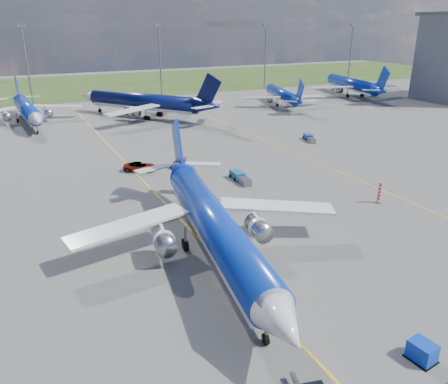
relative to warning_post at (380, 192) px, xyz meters
name	(u,v)px	position (x,y,z in m)	size (l,w,h in m)	color
ground	(237,278)	(-26.00, -8.00, -1.50)	(400.00, 400.00, 0.00)	#585855
grass_strip	(53,87)	(-26.00, 142.00, -1.50)	(400.00, 80.00, 0.01)	#2D4719
taxiway_lines	(150,187)	(-25.83, 19.70, -1.49)	(60.25, 160.00, 0.02)	yellow
floodlight_masts	(97,59)	(-16.00, 102.00, 11.06)	(202.20, 0.50, 22.70)	slate
warning_post	(380,192)	(0.00, 0.00, 0.00)	(0.50, 0.50, 3.00)	red
bg_jet_nnw	(30,124)	(-38.78, 75.52, -1.50)	(28.78, 37.77, 9.89)	#0C30B0
bg_jet_n	(144,117)	(-11.53, 70.68, -1.50)	(34.15, 44.82, 11.74)	#070F42
bg_jet_ne	(282,105)	(30.56, 69.81, -1.50)	(26.52, 34.81, 9.12)	#0C30B0
bg_jet_ene	(351,96)	(61.50, 74.75, -1.50)	(32.25, 42.33, 11.09)	#0C30B0
main_airliner	(215,258)	(-26.20, -3.58, -1.50)	(31.31, 41.09, 10.76)	#0C30B0
uld_container	(422,351)	(-19.17, -23.51, -0.78)	(1.44, 1.79, 1.44)	#0D36BB
service_car_b	(140,167)	(-25.05, 27.78, -0.76)	(2.44, 5.29, 1.47)	#999999
service_car_c	(179,163)	(-18.50, 27.19, -0.89)	(1.72, 4.23, 1.23)	#999999
baggage_tug_w	(240,177)	(-12.60, 16.17, -0.93)	(1.82, 5.53, 1.22)	#165689
baggage_tug_e	(309,138)	(12.21, 31.79, -0.97)	(2.96, 5.16, 1.12)	navy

